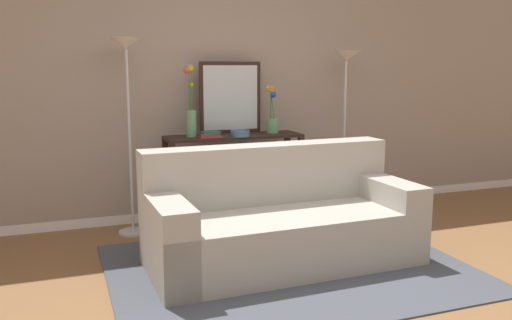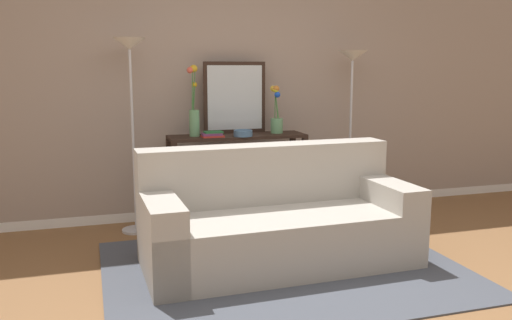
{
  "view_description": "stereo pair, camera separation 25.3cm",
  "coord_description": "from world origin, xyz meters",
  "px_view_note": "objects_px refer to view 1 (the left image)",
  "views": [
    {
      "loc": [
        -1.52,
        -2.87,
        1.48
      ],
      "look_at": [
        0.04,
        1.32,
        0.71
      ],
      "focal_mm": 37.91,
      "sensor_mm": 36.0,
      "label": 1
    },
    {
      "loc": [
        -1.28,
        -2.95,
        1.48
      ],
      "look_at": [
        0.04,
        1.32,
        0.71
      ],
      "focal_mm": 37.91,
      "sensor_mm": 36.0,
      "label": 2
    }
  ],
  "objects_px": {
    "floor_lamp_left": "(127,81)",
    "couch": "(281,222)",
    "vase_short_flowers": "(272,116)",
    "book_row_under_console": "(196,220)",
    "console_table": "(234,163)",
    "floor_lamp_right": "(345,86)",
    "book_stack": "(210,135)",
    "fruit_bowl": "(240,133)",
    "vase_tall_flowers": "(191,111)",
    "wall_mirror": "(230,98)"
  },
  "relations": [
    {
      "from": "console_table",
      "to": "vase_tall_flowers",
      "type": "distance_m",
      "value": 0.64
    },
    {
      "from": "floor_lamp_left",
      "to": "couch",
      "type": "bearing_deg",
      "value": -49.65
    },
    {
      "from": "couch",
      "to": "vase_tall_flowers",
      "type": "bearing_deg",
      "value": 109.12
    },
    {
      "from": "console_table",
      "to": "vase_tall_flowers",
      "type": "relative_size",
      "value": 1.99
    },
    {
      "from": "couch",
      "to": "book_row_under_console",
      "type": "xyz_separation_m",
      "value": [
        -0.38,
        1.13,
        -0.26
      ]
    },
    {
      "from": "floor_lamp_left",
      "to": "floor_lamp_right",
      "type": "distance_m",
      "value": 2.14
    },
    {
      "from": "couch",
      "to": "book_stack",
      "type": "bearing_deg",
      "value": 104.0
    },
    {
      "from": "vase_tall_flowers",
      "to": "floor_lamp_right",
      "type": "bearing_deg",
      "value": -1.09
    },
    {
      "from": "vase_tall_flowers",
      "to": "vase_short_flowers",
      "type": "distance_m",
      "value": 0.8
    },
    {
      "from": "vase_tall_flowers",
      "to": "book_row_under_console",
      "type": "xyz_separation_m",
      "value": [
        0.02,
        -0.03,
        -1.03
      ]
    },
    {
      "from": "floor_lamp_left",
      "to": "book_row_under_console",
      "type": "relative_size",
      "value": 5.8
    },
    {
      "from": "console_table",
      "to": "vase_short_flowers",
      "type": "xyz_separation_m",
      "value": [
        0.4,
        0.02,
        0.43
      ]
    },
    {
      "from": "couch",
      "to": "book_row_under_console",
      "type": "relative_size",
      "value": 6.83
    },
    {
      "from": "book_stack",
      "to": "book_row_under_console",
      "type": "height_order",
      "value": "book_stack"
    },
    {
      "from": "wall_mirror",
      "to": "floor_lamp_left",
      "type": "bearing_deg",
      "value": -170.83
    },
    {
      "from": "console_table",
      "to": "floor_lamp_left",
      "type": "bearing_deg",
      "value": -179.82
    },
    {
      "from": "floor_lamp_right",
      "to": "vase_short_flowers",
      "type": "bearing_deg",
      "value": 178.64
    },
    {
      "from": "floor_lamp_left",
      "to": "floor_lamp_right",
      "type": "height_order",
      "value": "floor_lamp_left"
    },
    {
      "from": "book_row_under_console",
      "to": "couch",
      "type": "bearing_deg",
      "value": -71.35
    },
    {
      "from": "couch",
      "to": "floor_lamp_left",
      "type": "distance_m",
      "value": 1.81
    },
    {
      "from": "vase_short_flowers",
      "to": "book_row_under_console",
      "type": "xyz_separation_m",
      "value": [
        -0.78,
        -0.02,
        -0.96
      ]
    },
    {
      "from": "vase_short_flowers",
      "to": "floor_lamp_right",
      "type": "bearing_deg",
      "value": -1.36
    },
    {
      "from": "couch",
      "to": "book_row_under_console",
      "type": "distance_m",
      "value": 1.22
    },
    {
      "from": "vase_short_flowers",
      "to": "floor_lamp_left",
      "type": "bearing_deg",
      "value": -179.22
    },
    {
      "from": "floor_lamp_left",
      "to": "book_stack",
      "type": "height_order",
      "value": "floor_lamp_left"
    },
    {
      "from": "console_table",
      "to": "vase_short_flowers",
      "type": "bearing_deg",
      "value": 2.25
    },
    {
      "from": "couch",
      "to": "fruit_bowl",
      "type": "height_order",
      "value": "fruit_bowl"
    },
    {
      "from": "console_table",
      "to": "floor_lamp_right",
      "type": "distance_m",
      "value": 1.37
    },
    {
      "from": "floor_lamp_right",
      "to": "vase_short_flowers",
      "type": "xyz_separation_m",
      "value": [
        -0.78,
        0.02,
        -0.27
      ]
    },
    {
      "from": "floor_lamp_right",
      "to": "fruit_bowl",
      "type": "xyz_separation_m",
      "value": [
        -1.15,
        -0.11,
        -0.41
      ]
    },
    {
      "from": "couch",
      "to": "book_stack",
      "type": "relative_size",
      "value": 10.09
    },
    {
      "from": "console_table",
      "to": "floor_lamp_left",
      "type": "distance_m",
      "value": 1.23
    },
    {
      "from": "floor_lamp_left",
      "to": "vase_short_flowers",
      "type": "height_order",
      "value": "floor_lamp_left"
    },
    {
      "from": "console_table",
      "to": "book_row_under_console",
      "type": "height_order",
      "value": "console_table"
    },
    {
      "from": "console_table",
      "to": "fruit_bowl",
      "type": "xyz_separation_m",
      "value": [
        0.02,
        -0.12,
        0.3
      ]
    },
    {
      "from": "vase_tall_flowers",
      "to": "book_stack",
      "type": "distance_m",
      "value": 0.28
    },
    {
      "from": "vase_tall_flowers",
      "to": "vase_short_flowers",
      "type": "bearing_deg",
      "value": -0.84
    },
    {
      "from": "couch",
      "to": "vase_tall_flowers",
      "type": "distance_m",
      "value": 1.45
    },
    {
      "from": "console_table",
      "to": "wall_mirror",
      "type": "bearing_deg",
      "value": 82.47
    },
    {
      "from": "console_table",
      "to": "book_stack",
      "type": "bearing_deg",
      "value": -159.85
    },
    {
      "from": "floor_lamp_right",
      "to": "vase_tall_flowers",
      "type": "relative_size",
      "value": 2.53
    },
    {
      "from": "couch",
      "to": "vase_short_flowers",
      "type": "bearing_deg",
      "value": 71.04
    },
    {
      "from": "book_row_under_console",
      "to": "vase_tall_flowers",
      "type": "bearing_deg",
      "value": 126.03
    },
    {
      "from": "floor_lamp_right",
      "to": "book_stack",
      "type": "relative_size",
      "value": 8.12
    },
    {
      "from": "floor_lamp_left",
      "to": "book_stack",
      "type": "bearing_deg",
      "value": -7.46
    },
    {
      "from": "book_stack",
      "to": "fruit_bowl",
      "type": "bearing_deg",
      "value": -4.58
    },
    {
      "from": "book_stack",
      "to": "vase_short_flowers",
      "type": "bearing_deg",
      "value": 9.58
    },
    {
      "from": "book_stack",
      "to": "book_row_under_console",
      "type": "xyz_separation_m",
      "value": [
        -0.12,
        0.09,
        -0.82
      ]
    },
    {
      "from": "floor_lamp_right",
      "to": "fruit_bowl",
      "type": "distance_m",
      "value": 1.23
    },
    {
      "from": "floor_lamp_right",
      "to": "fruit_bowl",
      "type": "bearing_deg",
      "value": -174.33
    }
  ]
}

